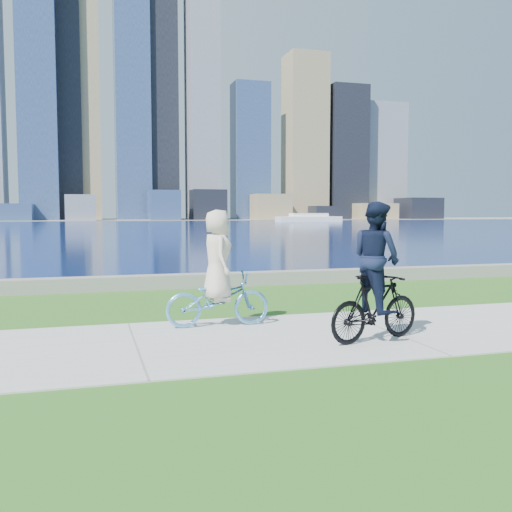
% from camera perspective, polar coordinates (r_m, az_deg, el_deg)
% --- Properties ---
extents(ground, '(320.00, 320.00, 0.00)m').
position_cam_1_polar(ground, '(8.45, -11.89, -8.95)').
color(ground, '#275C18').
rests_on(ground, ground).
extents(concrete_path, '(80.00, 3.50, 0.02)m').
position_cam_1_polar(concrete_path, '(8.45, -11.89, -8.89)').
color(concrete_path, '#ACACA7').
rests_on(concrete_path, ground).
extents(seawall, '(90.00, 0.50, 0.35)m').
position_cam_1_polar(seawall, '(14.52, -13.86, -2.68)').
color(seawall, gray).
rests_on(seawall, ground).
extents(bay_water, '(320.00, 131.00, 0.01)m').
position_cam_1_polar(bay_water, '(80.23, -16.01, 2.89)').
color(bay_water, '#0C1D53').
rests_on(bay_water, ground).
extents(far_shore, '(320.00, 30.00, 0.12)m').
position_cam_1_polar(far_shore, '(138.21, -16.21, 3.49)').
color(far_shore, gray).
rests_on(far_shore, ground).
extents(city_skyline, '(174.89, 22.81, 76.00)m').
position_cam_1_polar(city_skyline, '(140.49, -17.37, 14.88)').
color(city_skyline, black).
rests_on(city_skyline, ground).
extents(ferry_far, '(12.32, 3.52, 1.67)m').
position_cam_1_polar(ferry_far, '(108.66, 5.30, 3.77)').
color(ferry_far, white).
rests_on(ferry_far, ground).
extents(cyclist_woman, '(0.65, 1.77, 1.96)m').
position_cam_1_polar(cyclist_woman, '(9.58, -3.86, -2.74)').
color(cyclist_woman, '#58A1D6').
rests_on(cyclist_woman, ground).
extents(cyclist_man, '(0.89, 1.73, 2.07)m').
position_cam_1_polar(cyclist_man, '(8.64, 11.88, -2.63)').
color(cyclist_man, black).
rests_on(cyclist_man, ground).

